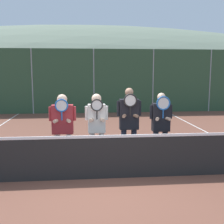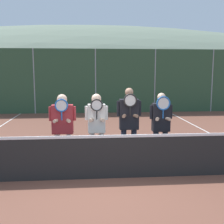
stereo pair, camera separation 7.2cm
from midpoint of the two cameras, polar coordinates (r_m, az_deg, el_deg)
The scene contains 13 objects.
ground_plane at distance 6.11m, azimuth -0.51°, elevation -13.32°, with size 120.00×120.00×0.00m, color brown.
hill_distant at distance 59.59m, azimuth -4.42°, elevation 6.21°, with size 108.77×60.43×21.15m.
clubhouse_building at distance 22.94m, azimuth -1.03°, elevation 6.84°, with size 21.11×5.50×3.23m.
fence_back at distance 15.06m, azimuth -3.21°, elevation 6.27°, with size 19.36×0.06×3.40m.
tennis_net at distance 5.94m, azimuth -0.52°, elevation -8.97°, with size 10.75×0.09×1.04m.
court_line_right_sideline at distance 9.98m, azimuth 21.74°, elevation -5.27°, with size 0.05×16.00×0.01m, color white.
player_leftmost at distance 6.52m, azimuth -9.69°, elevation -2.45°, with size 0.61×0.34×1.73m.
player_center_left at distance 6.54m, azimuth -2.83°, elevation -2.45°, with size 0.53×0.34×1.73m.
player_center_right at distance 6.60m, azimuth 3.78°, elevation -1.83°, with size 0.58×0.34×1.86m.
player_rightmost at distance 6.75m, azimuth 10.21°, elevation -2.31°, with size 0.54×0.34×1.75m.
car_far_left at distance 18.77m, azimuth -19.81°, elevation 3.68°, with size 4.16×2.02×1.70m.
car_left_of_center at distance 17.88m, azimuth -5.19°, elevation 3.99°, with size 4.37×2.03×1.75m.
car_center at distance 18.84m, azimuth 9.72°, elevation 4.30°, with size 4.37×1.95×1.88m.
Camera 2 is at (-0.39, -5.66, 2.26)m, focal length 45.00 mm.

